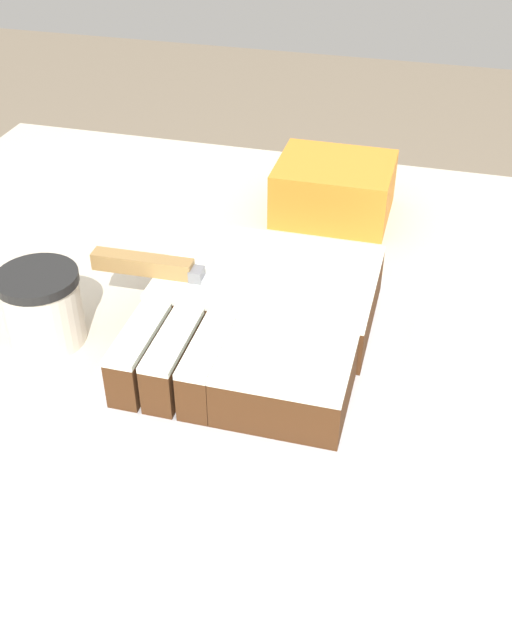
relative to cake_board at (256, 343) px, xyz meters
The scene contains 6 objects.
countertop 0.45m from the cake_board, 17.56° to the left, with size 1.40×1.10×0.88m.
cake_board is the anchor object (origin of this frame).
cake 0.04m from the cake_board, 50.03° to the left, with size 0.27×0.31×0.07m.
knife 0.15m from the cake_board, behind, with size 0.32×0.03×0.02m.
coffee_cup 0.26m from the cake_board, 167.85° to the right, with size 0.10×0.10×0.10m.
storage_box 0.36m from the cake_board, 85.10° to the left, with size 0.18×0.15×0.09m.
Camera 1 is at (0.13, -0.72, 1.46)m, focal length 42.00 mm.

